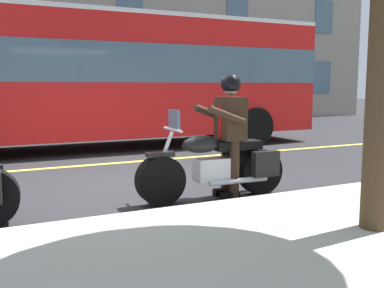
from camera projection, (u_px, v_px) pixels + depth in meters
name	position (u px, v px, depth m)	size (l,w,h in m)	color
ground_plane	(133.00, 184.00, 7.19)	(80.00, 80.00, 0.00)	#28282B
lane_center_stripe	(101.00, 164.00, 8.97)	(60.00, 0.16, 0.01)	#E5DB4C
motorcycle_main	(217.00, 167.00, 6.23)	(2.22, 0.63, 1.26)	black
rider_main	(230.00, 125.00, 6.24)	(0.63, 0.56, 1.74)	black
bus_far	(109.00, 74.00, 11.17)	(11.05, 2.70, 3.30)	red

